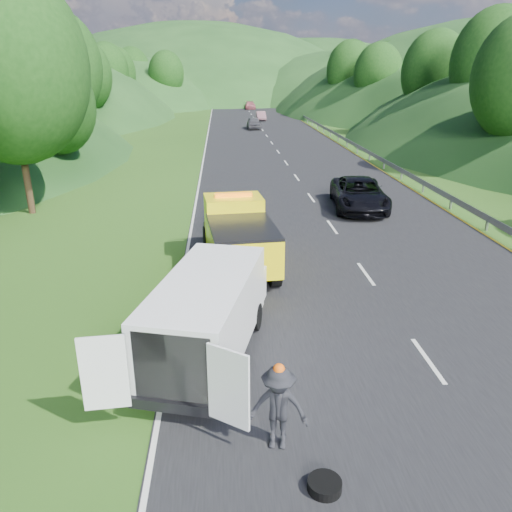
{
  "coord_description": "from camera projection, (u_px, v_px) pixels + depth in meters",
  "views": [
    {
      "loc": [
        -2.36,
        -13.11,
        7.28
      ],
      "look_at": [
        -1.26,
        2.81,
        1.3
      ],
      "focal_mm": 35.0,
      "sensor_mm": 36.0,
      "label": 1
    }
  ],
  "objects": [
    {
      "name": "passing_suv",
      "position": [
        358.0,
        209.0,
        27.77
      ],
      "size": [
        3.45,
        6.26,
        1.66
      ],
      "primitive_type": "imported",
      "rotation": [
        0.0,
        0.0,
        -0.12
      ],
      "color": "black",
      "rests_on": "ground"
    },
    {
      "name": "dist_car_a",
      "position": [
        254.0,
        129.0,
        64.97
      ],
      "size": [
        1.74,
        4.31,
        1.47
      ],
      "primitive_type": "imported",
      "color": "#424146",
      "rests_on": "ground"
    },
    {
      "name": "spare_tire",
      "position": [
        324.0,
        490.0,
        9.19
      ],
      "size": [
        0.64,
        0.64,
        0.2
      ],
      "primitive_type": "cylinder",
      "color": "black",
      "rests_on": "ground"
    },
    {
      "name": "worker",
      "position": [
        277.0,
        446.0,
        10.26
      ],
      "size": [
        1.32,
        0.91,
        1.86
      ],
      "primitive_type": "imported",
      "rotation": [
        0.0,
        0.0,
        -0.2
      ],
      "color": "black",
      "rests_on": "ground"
    },
    {
      "name": "tree_line_left",
      "position": [
        101.0,
        125.0,
        69.76
      ],
      "size": [
        14.0,
        140.0,
        14.0
      ],
      "primitive_type": null,
      "color": "#235017",
      "rests_on": "ground"
    },
    {
      "name": "suitcase",
      "position": [
        165.0,
        331.0,
        14.24
      ],
      "size": [
        0.35,
        0.24,
        0.53
      ],
      "primitive_type": "cube",
      "rotation": [
        0.0,
        0.0,
        -0.18
      ],
      "color": "#595743",
      "rests_on": "ground"
    },
    {
      "name": "tow_truck",
      "position": [
        238.0,
        234.0,
        19.25
      ],
      "size": [
        2.92,
        6.41,
        2.67
      ],
      "rotation": [
        0.0,
        0.0,
        0.11
      ],
      "color": "black",
      "rests_on": "ground"
    },
    {
      "name": "white_van",
      "position": [
        209.0,
        312.0,
        13.09
      ],
      "size": [
        4.36,
        7.01,
        2.32
      ],
      "rotation": [
        0.0,
        0.0,
        -0.26
      ],
      "color": "black",
      "rests_on": "ground"
    },
    {
      "name": "dist_car_c",
      "position": [
        250.0,
        109.0,
        97.0
      ],
      "size": [
        1.94,
        4.78,
        1.39
      ],
      "primitive_type": "imported",
      "color": "#A2515A",
      "rests_on": "ground"
    },
    {
      "name": "ground",
      "position": [
        304.0,
        328.0,
        14.95
      ],
      "size": [
        320.0,
        320.0,
        0.0
      ],
      "primitive_type": "plane",
      "color": "#38661E",
      "rests_on": "ground"
    },
    {
      "name": "dist_car_b",
      "position": [
        261.0,
        120.0,
        75.89
      ],
      "size": [
        1.38,
        3.96,
        1.3
      ],
      "primitive_type": "imported",
      "color": "#6F4A53",
      "rests_on": "ground"
    },
    {
      "name": "hills_backdrop",
      "position": [
        251.0,
        97.0,
        141.2
      ],
      "size": [
        201.0,
        288.6,
        44.0
      ],
      "primitive_type": null,
      "color": "#2D5B23",
      "rests_on": "ground"
    },
    {
      "name": "guardrail",
      "position": [
        318.0,
        129.0,
        64.66
      ],
      "size": [
        0.06,
        140.0,
        1.52
      ],
      "primitive_type": "cube",
      "color": "gray",
      "rests_on": "ground"
    },
    {
      "name": "child",
      "position": [
        225.0,
        330.0,
        14.87
      ],
      "size": [
        0.59,
        0.56,
        0.97
      ],
      "primitive_type": "imported",
      "rotation": [
        0.0,
        0.0,
        -0.54
      ],
      "color": "tan",
      "rests_on": "ground"
    },
    {
      "name": "road_surface",
      "position": [
        272.0,
        143.0,
        52.51
      ],
      "size": [
        14.0,
        200.0,
        0.02
      ],
      "primitive_type": "cube",
      "color": "black",
      "rests_on": "ground"
    },
    {
      "name": "dist_car_d",
      "position": [
        237.0,
        101.0,
        120.94
      ],
      "size": [
        1.74,
        4.31,
        1.47
      ],
      "primitive_type": "imported",
      "color": "brown",
      "rests_on": "ground"
    },
    {
      "name": "tree_line_right",
      "position": [
        395.0,
        123.0,
        72.49
      ],
      "size": [
        14.0,
        140.0,
        14.0
      ],
      "primitive_type": null,
      "color": "#235017",
      "rests_on": "ground"
    },
    {
      "name": "woman",
      "position": [
        170.0,
        334.0,
        14.6
      ],
      "size": [
        0.44,
        0.6,
        1.62
      ],
      "primitive_type": "imported",
      "rotation": [
        0.0,
        0.0,
        1.55
      ],
      "color": "white",
      "rests_on": "ground"
    }
  ]
}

